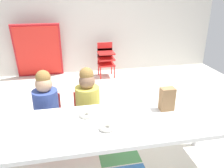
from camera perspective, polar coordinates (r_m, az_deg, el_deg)
name	(u,v)px	position (r m, az deg, el deg)	size (l,w,h in m)	color
ground_plane	(109,131)	(3.04, -0.65, -11.31)	(5.52, 4.80, 0.02)	silver
back_wall	(86,8)	(4.93, -6.30, 18.09)	(5.52, 0.10, 2.66)	beige
craft_table	(114,127)	(2.05, 0.41, -10.40)	(2.18, 0.72, 0.61)	white
seated_child_near_camera	(46,104)	(2.54, -15.83, -4.70)	(0.32, 0.31, 0.92)	red
seated_child_middle_seat	(88,100)	(2.54, -6.00, -3.95)	(0.34, 0.34, 0.92)	red
kid_chair_red_stack	(106,57)	(4.73, -1.53, 6.53)	(0.32, 0.30, 0.68)	red
folded_activity_table	(38,51)	(4.86, -17.58, 7.68)	(0.90, 0.29, 1.09)	red
paper_bag_brown	(167,99)	(2.23, 13.31, -3.59)	(0.13, 0.09, 0.22)	#9E754C
paper_plate_near_edge	(86,117)	(2.11, -6.34, -7.95)	(0.18, 0.18, 0.01)	white
donut_powdered_on_plate	(86,115)	(2.10, -6.36, -7.44)	(0.12, 0.12, 0.03)	white
donut_powdered_loose	(107,127)	(1.92, -1.35, -10.55)	(0.13, 0.13, 0.04)	white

